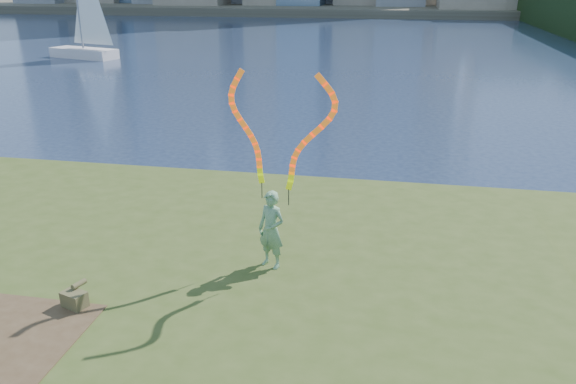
# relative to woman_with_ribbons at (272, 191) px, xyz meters

# --- Properties ---
(ground) EXTENTS (320.00, 320.00, 0.00)m
(ground) POSITION_rel_woman_with_ribbons_xyz_m (-1.75, -0.14, -2.25)
(ground) COLOR #1B2944
(ground) RESTS_ON ground
(grassy_knoll) EXTENTS (20.00, 18.00, 0.80)m
(grassy_knoll) POSITION_rel_woman_with_ribbons_xyz_m (-1.75, -2.43, -1.91)
(grassy_knoll) COLOR #3C4C1B
(grassy_knoll) RESTS_ON ground
(far_shore) EXTENTS (320.00, 40.00, 1.20)m
(far_shore) POSITION_rel_woman_with_ribbons_xyz_m (-1.75, 94.86, -1.65)
(far_shore) COLOR #484335
(far_shore) RESTS_ON ground
(woman_with_ribbons) EXTENTS (1.82, 0.83, 3.86)m
(woman_with_ribbons) POSITION_rel_woman_with_ribbons_xyz_m (0.00, 0.00, 0.00)
(woman_with_ribbons) COLOR #1E6D27
(woman_with_ribbons) RESTS_ON grassy_knoll
(canvas_bag) EXTENTS (0.45, 0.50, 0.37)m
(canvas_bag) POSITION_rel_woman_with_ribbons_xyz_m (-2.83, -1.95, -1.30)
(canvas_bag) COLOR #4C4E2B
(canvas_bag) RESTS_ON grassy_knoll
(sailboat) EXTENTS (5.72, 3.18, 8.65)m
(sailboat) POSITION_rel_woman_with_ribbons_xyz_m (-20.63, 30.21, -0.77)
(sailboat) COLOR silver
(sailboat) RESTS_ON ground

